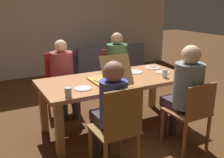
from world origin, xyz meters
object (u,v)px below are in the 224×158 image
person_3 (118,63)px  plate_0 (163,72)px  plate_1 (134,72)px  drinking_glass_2 (68,92)px  person_2 (185,88)px  person_0 (63,71)px  chair_3 (115,74)px  person_1 (110,107)px  plate_2 (153,67)px  dining_table (115,85)px  couch (106,63)px  drinking_glass_0 (165,74)px  chair_0 (61,79)px  pizza_box_0 (108,78)px  drinking_glass_1 (124,72)px  plate_3 (83,88)px  chair_1 (118,129)px  chair_2 (191,113)px

person_3 → plate_0: (0.26, -0.87, 0.00)m
plate_1 → drinking_glass_2: bearing=-155.8°
person_2 → drinking_glass_2: 1.37m
person_0 → person_3: (0.99, 0.02, 0.03)m
chair_3 → plate_1: chair_3 is taller
person_0 → person_1: 1.56m
person_3 → drinking_glass_2: size_ratio=11.34×
plate_2 → plate_1: bearing=-167.9°
dining_table → person_1: 0.92m
person_2 → couch: person_2 is taller
dining_table → drinking_glass_0: size_ratio=18.31×
dining_table → chair_0: size_ratio=2.13×
chair_0 → plate_0: 1.61m
person_1 → pizza_box_0: (0.32, 0.67, 0.08)m
drinking_glass_1 → couch: drinking_glass_1 is taller
person_3 → plate_1: 0.66m
person_1 → drinking_glass_1: size_ratio=10.30×
dining_table → chair_3: bearing=62.0°
drinking_glass_2 → person_0: bearing=74.9°
plate_3 → couch: 3.32m
person_0 → chair_1: size_ratio=1.23×
pizza_box_0 → plate_2: bearing=19.5°
plate_0 → drinking_glass_0: 0.26m
chair_2 → pizza_box_0: size_ratio=1.52×
plate_0 → drinking_glass_2: 1.60m
person_3 → plate_1: (-0.10, -0.65, 0.00)m
chair_0 → plate_0: chair_0 is taller
chair_2 → person_3: (0.00, 1.75, 0.25)m
chair_2 → plate_0: chair_2 is taller
chair_1 → couch: bearing=64.8°
chair_1 → drinking_glass_1: (0.67, 1.01, 0.28)m
person_2 → chair_3: 1.77m
chair_1 → drinking_glass_1: 1.24m
plate_0 → person_2: bearing=-109.3°
drinking_glass_2 → chair_3: bearing=45.5°
dining_table → plate_3: bearing=-160.1°
plate_3 → chair_1: bearing=-84.5°
dining_table → pizza_box_0: size_ratio=3.59×
drinking_glass_0 → pizza_box_0: bearing=167.7°
plate_0 → plate_3: 1.33m
plate_0 → plate_1: size_ratio=0.81×
plate_2 → drinking_glass_2: drinking_glass_2 is taller
plate_0 → drinking_glass_1: size_ratio=1.78×
drinking_glass_1 → drinking_glass_2: (-0.98, -0.46, -0.00)m
chair_2 → pizza_box_0: 1.11m
person_3 → drinking_glass_2: bearing=-137.6°
person_3 → plate_2: size_ratio=4.91×
chair_2 → pizza_box_0: pizza_box_0 is taller
person_1 → chair_2: 1.02m
drinking_glass_1 → person_2: bearing=-69.8°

